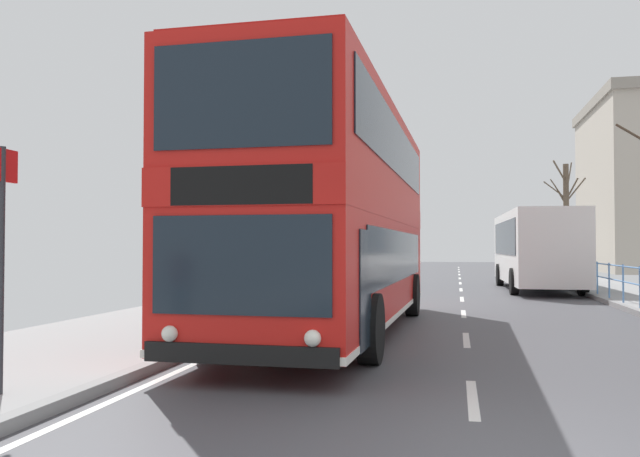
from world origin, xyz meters
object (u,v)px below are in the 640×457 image
(bus_stop_sign_near, at_px, (1,241))
(background_bus_far_lane, at_px, (536,248))
(bare_tree_far_00, at_px, (566,215))
(double_decker_bus_main, at_px, (335,216))

(bus_stop_sign_near, bearing_deg, background_bus_far_lane, 69.42)
(bare_tree_far_00, bearing_deg, bus_stop_sign_near, -107.70)
(background_bus_far_lane, height_order, bare_tree_far_00, bare_tree_far_00)
(bus_stop_sign_near, xyz_separation_m, bare_tree_far_00, (11.32, 35.47, 1.86))
(bare_tree_far_00, bearing_deg, background_bus_far_lane, -103.29)
(double_decker_bus_main, relative_size, bare_tree_far_00, 1.69)
(double_decker_bus_main, distance_m, bus_stop_sign_near, 7.17)
(background_bus_far_lane, xyz_separation_m, bus_stop_sign_near, (-7.94, -21.14, 0.11))
(background_bus_far_lane, relative_size, bare_tree_far_00, 1.43)
(bus_stop_sign_near, height_order, bare_tree_far_00, bare_tree_far_00)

